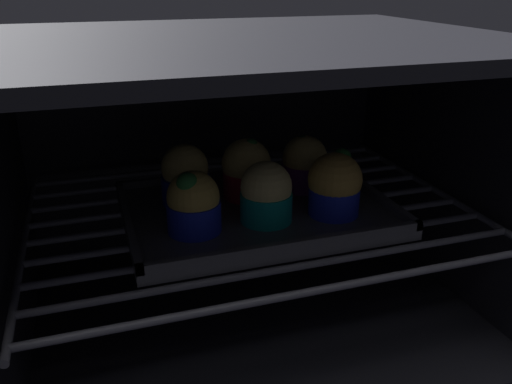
{
  "coord_description": "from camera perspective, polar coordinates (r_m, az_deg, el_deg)",
  "views": [
    {
      "loc": [
        -18.62,
        -36.75,
        41.98
      ],
      "look_at": [
        0.0,
        20.03,
        17.28
      ],
      "focal_mm": 37.36,
      "sensor_mm": 36.0,
      "label": 1
    }
  ],
  "objects": [
    {
      "name": "muffin_row1_col2",
      "position": [
        0.71,
        5.22,
        2.99
      ],
      "size": [
        6.05,
        6.05,
        7.2
      ],
      "color": "#7A238C",
      "rests_on": "baking_tray"
    },
    {
      "name": "oven_cavity",
      "position": [
        0.7,
        -1.58,
        1.63
      ],
      "size": [
        59.0,
        47.0,
        37.0
      ],
      "color": "black",
      "rests_on": "ground"
    },
    {
      "name": "muffin_row1_col0",
      "position": [
        0.66,
        -7.58,
        1.7
      ],
      "size": [
        6.05,
        6.05,
        7.5
      ],
      "color": "#1928B7",
      "rests_on": "baking_tray"
    },
    {
      "name": "baking_tray",
      "position": [
        0.66,
        0.0,
        -2.08
      ],
      "size": [
        31.67,
        23.53,
        2.2
      ],
      "color": "#4C4C51",
      "rests_on": "oven_rack"
    },
    {
      "name": "oven_rack",
      "position": [
        0.68,
        -0.52,
        -2.27
      ],
      "size": [
        54.8,
        42.0,
        0.8
      ],
      "color": "#51515B",
      "rests_on": "oven_cavity"
    },
    {
      "name": "muffin_row0_col1",
      "position": [
        0.61,
        1.03,
        -0.22
      ],
      "size": [
        6.05,
        6.05,
        7.18
      ],
      "color": "#0C8C84",
      "rests_on": "baking_tray"
    },
    {
      "name": "muffin_row0_col2",
      "position": [
        0.63,
        8.43,
        0.72
      ],
      "size": [
        6.42,
        6.42,
        7.81
      ],
      "color": "#1928B7",
      "rests_on": "baking_tray"
    },
    {
      "name": "muffin_row0_col0",
      "position": [
        0.59,
        -6.73,
        -1.25
      ],
      "size": [
        6.05,
        6.05,
        7.29
      ],
      "color": "#1928B7",
      "rests_on": "baking_tray"
    },
    {
      "name": "muffin_row1_col1",
      "position": [
        0.68,
        -0.87,
        2.4
      ],
      "size": [
        6.28,
        6.28,
        7.75
      ],
      "color": "red",
      "rests_on": "baking_tray"
    }
  ]
}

